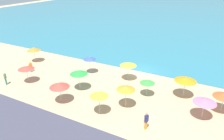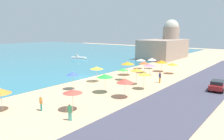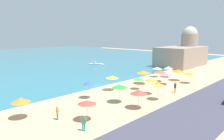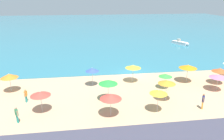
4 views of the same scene
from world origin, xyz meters
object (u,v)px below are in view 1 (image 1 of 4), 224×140
Objects in this scene: beach_umbrella_0 at (205,101)px; beach_umbrella_9 at (90,58)px; beach_umbrella_15 at (224,95)px; beach_umbrella_1 at (126,88)px; beach_umbrella_14 at (147,82)px; beach_umbrella_11 at (34,49)px; beach_umbrella_4 at (59,85)px; bather_1 at (5,78)px; bather_0 at (146,120)px; beach_umbrella_5 at (99,95)px; beach_umbrella_7 at (128,64)px; beach_umbrella_8 at (186,79)px; beach_umbrella_13 at (79,72)px; bather_2 at (31,66)px; beach_umbrella_2 at (26,68)px.

beach_umbrella_9 reaches higher than beach_umbrella_0.
beach_umbrella_9 reaches higher than beach_umbrella_15.
beach_umbrella_1 is (-7.53, -1.81, 0.36)m from beach_umbrella_0.
beach_umbrella_1 is at bearing -109.13° from beach_umbrella_14.
beach_umbrella_4 is at bearing -32.76° from beach_umbrella_11.
bather_0 is at bearing 0.27° from bather_1.
beach_umbrella_5 is at bearing 0.63° from bather_1.
bather_1 is (-9.05, -0.03, -1.23)m from beach_umbrella_4.
beach_umbrella_8 is at bearing -7.81° from beach_umbrella_7.
beach_umbrella_9 is at bearing 144.91° from bather_0.
beach_umbrella_13 reaches higher than beach_umbrella_9.
beach_umbrella_7 is (4.28, 8.62, 0.11)m from beach_umbrella_4.
beach_umbrella_4 is 9.63m from beach_umbrella_7.
beach_umbrella_1 is 1.05× the size of beach_umbrella_11.
beach_umbrella_13 is (-4.13, -5.27, 0.07)m from beach_umbrella_7.
beach_umbrella_0 is 1.32× the size of bather_1.
beach_umbrella_15 is at bearing 10.86° from beach_umbrella_13.
beach_umbrella_7 is at bearing 3.77° from beach_umbrella_11.
bather_2 is (-17.13, -1.54, -0.94)m from beach_umbrella_14.
beach_umbrella_1 is at bearing -157.05° from beach_umbrella_15.
beach_umbrella_13 is 9.51m from bather_2.
beach_umbrella_15 is (10.94, 6.25, -0.25)m from beach_umbrella_5.
beach_umbrella_7 is at bearing 169.02° from beach_umbrella_15.
beach_umbrella_14 is 6.21m from bather_0.
beach_umbrella_14 is (3.65, -2.76, -0.45)m from beach_umbrella_7.
beach_umbrella_5 reaches higher than bather_1.
beach_umbrella_2 is (-13.81, -0.73, -0.25)m from beach_umbrella_1.
beach_umbrella_7 is 1.51× the size of bather_1.
beach_umbrella_11 reaches higher than bather_0.
beach_umbrella_7 is 15.95m from bather_1.
beach_umbrella_14 is 17.23m from bather_2.
beach_umbrella_8 is 23.57m from beach_umbrella_11.
beach_umbrella_11 is 27.67m from beach_umbrella_15.
beach_umbrella_8 is at bearing 163.37° from beach_umbrella_15.
beach_umbrella_13 reaches higher than beach_umbrella_15.
beach_umbrella_13 reaches higher than beach_umbrella_7.
beach_umbrella_15 is 1.45× the size of bather_2.
bather_0 reaches higher than bather_1.
beach_umbrella_8 reaches higher than beach_umbrella_7.
beach_umbrella_7 is at bearing 5.85° from beach_umbrella_9.
beach_umbrella_13 is at bearing -128.09° from beach_umbrella_7.
beach_umbrella_4 is (-14.29, -4.32, 0.22)m from beach_umbrella_0.
beach_umbrella_9 is (5.64, 6.27, 0.23)m from beach_umbrella_2.
beach_umbrella_7 reaches higher than beach_umbrella_5.
beach_umbrella_9 is at bearing 46.59° from bather_1.
beach_umbrella_14 is (14.98, 4.09, -0.24)m from beach_umbrella_2.
beach_umbrella_15 is 25.77m from bather_1.
beach_umbrella_0 reaches higher than beach_umbrella_14.
bather_0 is at bearing -35.09° from beach_umbrella_9.
bather_0 is at bearing -12.56° from bather_2.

